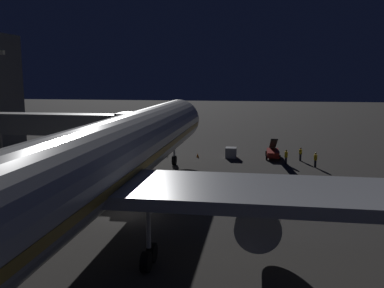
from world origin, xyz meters
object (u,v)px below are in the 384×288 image
ground_crew_marshaller_fwd (286,156)px  traffic_cone_nose_starboard (167,154)px  ground_crew_under_port_wing (315,159)px  traffic_cone_nose_port (198,155)px  belt_loader (273,152)px  ground_crew_near_nose_gear (300,153)px  baggage_container_near_belt (231,152)px  jet_bridge (64,124)px  airliner_at_gate (77,176)px

ground_crew_marshaller_fwd → traffic_cone_nose_starboard: 16.52m
ground_crew_under_port_wing → traffic_cone_nose_port: size_ratio=3.40×
belt_loader → ground_crew_marshaller_fwd: bearing=110.6°
ground_crew_near_nose_gear → traffic_cone_nose_starboard: (18.29, -0.26, -0.72)m
belt_loader → baggage_container_near_belt: bearing=5.4°
ground_crew_marshaller_fwd → traffic_cone_nose_starboard: bearing=-10.3°
ground_crew_marshaller_fwd → traffic_cone_nose_starboard: ground_crew_marshaller_fwd is taller
ground_crew_marshaller_fwd → ground_crew_near_nose_gear: bearing=-127.5°
jet_bridge → ground_crew_marshaller_fwd: (-26.64, -6.73, -4.37)m
ground_crew_near_nose_gear → traffic_cone_nose_port: size_ratio=3.27×
airliner_at_gate → ground_crew_marshaller_fwd: (-14.03, -30.81, -4.29)m
airliner_at_gate → traffic_cone_nose_starboard: (2.20, -33.75, -5.07)m
traffic_cone_nose_port → ground_crew_under_port_wing: bearing=164.7°
jet_bridge → ground_crew_under_port_wing: size_ratio=12.67×
ground_crew_near_nose_gear → ground_crew_under_port_wing: size_ratio=0.96×
baggage_container_near_belt → traffic_cone_nose_port: 4.65m
belt_loader → traffic_cone_nose_starboard: bearing=4.3°
jet_bridge → traffic_cone_nose_port: jet_bridge is taller
airliner_at_gate → traffic_cone_nose_starboard: airliner_at_gate is taller
belt_loader → ground_crew_near_nose_gear: (-3.57, 1.35, 0.15)m
ground_crew_marshaller_fwd → traffic_cone_nose_port: size_ratio=3.46×
airliner_at_gate → ground_crew_near_nose_gear: airliner_at_gate is taller
airliner_at_gate → ground_crew_marshaller_fwd: size_ratio=36.52×
airliner_at_gate → ground_crew_near_nose_gear: 37.40m
ground_crew_near_nose_gear → traffic_cone_nose_port: bearing=-1.1°
ground_crew_marshaller_fwd → traffic_cone_nose_port: ground_crew_marshaller_fwd is taller
traffic_cone_nose_starboard → traffic_cone_nose_port: bearing=180.0°
traffic_cone_nose_port → traffic_cone_nose_starboard: 4.40m
airliner_at_gate → traffic_cone_nose_starboard: size_ratio=126.32×
belt_loader → baggage_container_near_belt: size_ratio=4.81×
ground_crew_near_nose_gear → ground_crew_marshaller_fwd: ground_crew_marshaller_fwd is taller
ground_crew_under_port_wing → airliner_at_gate: bearing=59.4°
traffic_cone_nose_port → traffic_cone_nose_starboard: bearing=0.0°
airliner_at_gate → belt_loader: airliner_at_gate is taller
ground_crew_under_port_wing → ground_crew_near_nose_gear: bearing=-70.3°
ground_crew_marshaller_fwd → traffic_cone_nose_port: (11.83, -2.94, -0.78)m
ground_crew_near_nose_gear → traffic_cone_nose_port: (13.89, -0.26, -0.72)m
airliner_at_gate → traffic_cone_nose_port: (-2.20, -33.75, -5.07)m
airliner_at_gate → jet_bridge: (12.60, -24.08, 0.07)m
ground_crew_near_nose_gear → ground_crew_marshaller_fwd: 3.38m
ground_crew_under_port_wing → baggage_container_near_belt: bearing=-23.9°
traffic_cone_nose_starboard → airliner_at_gate: bearing=93.7°
baggage_container_near_belt → ground_crew_marshaller_fwd: 8.04m
belt_loader → ground_crew_under_port_wing: 7.26m
airliner_at_gate → baggage_container_near_belt: bearing=-101.2°
ground_crew_marshaller_fwd → airliner_at_gate: bearing=65.5°
baggage_container_near_belt → ground_crew_under_port_wing: bearing=156.1°
jet_bridge → ground_crew_near_nose_gear: jet_bridge is taller
airliner_at_gate → traffic_cone_nose_port: 34.19m
jet_bridge → baggage_container_near_belt: bearing=-152.2°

